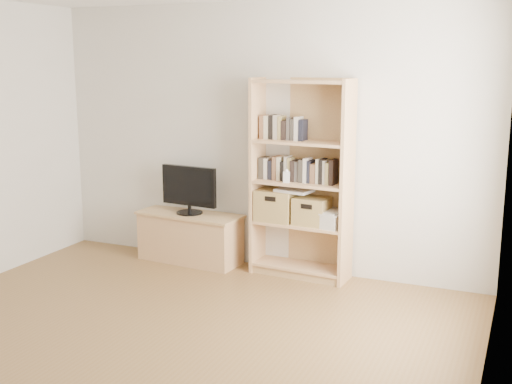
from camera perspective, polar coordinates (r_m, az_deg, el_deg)
The scene contains 13 objects.
floor at distance 4.57m, azimuth -12.12°, elevation -15.28°, with size 4.50×5.00×0.01m, color brown.
back_wall at distance 6.31m, azimuth 0.63°, elevation 4.85°, with size 4.50×0.02×2.60m, color beige.
right_wall at distance 3.37m, azimuth 19.77°, elevation -1.91°, with size 0.02×5.00×2.60m, color beige.
tv_stand at distance 6.67m, azimuth -5.87°, elevation -4.13°, with size 1.06×0.40×0.48m, color tan.
bookshelf at distance 6.05m, azimuth 4.03°, elevation 1.11°, with size 0.94×0.34×1.89m, color tan.
television at distance 6.55m, azimuth -5.97°, elevation 0.16°, with size 0.62×0.05×0.49m, color black.
books_row_mid at distance 6.05m, azimuth 4.12°, elevation 1.87°, with size 0.74×0.14×0.20m, color #3A3630.
books_row_upper at distance 6.08m, azimuth 2.35°, elevation 5.72°, with size 0.41×0.15×0.22m, color #3A3630.
baby_monitor at distance 5.99m, azimuth 2.72°, elevation 1.33°, with size 0.06×0.04×0.11m, color white.
basket_left at distance 6.20m, azimuth 1.84°, elevation -1.16°, with size 0.36×0.30×0.30m, color olive.
basket_right at distance 6.06m, azimuth 4.98°, elevation -1.69°, with size 0.31×0.26×0.26m, color olive.
laptop at distance 6.09m, azimuth 3.42°, elevation 0.14°, with size 0.33×0.23×0.03m, color white.
magazine_stack at distance 6.00m, azimuth 6.82°, elevation -2.49°, with size 0.19×0.28×0.13m, color beige.
Camera 1 is at (2.43, -3.28, 2.05)m, focal length 45.00 mm.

